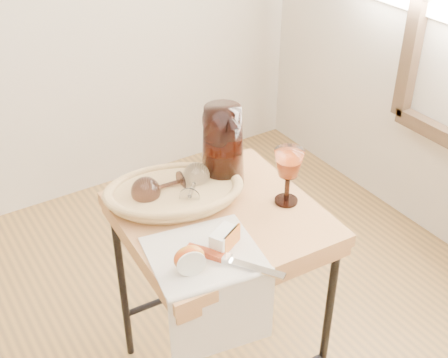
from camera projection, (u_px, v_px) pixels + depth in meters
side_table at (220, 300)px, 1.76m from camera, size 0.54×0.54×0.65m
tea_towel at (204, 254)px, 1.43m from camera, size 0.30×0.28×0.01m
bread_basket at (174, 194)px, 1.61m from camera, size 0.40×0.33×0.05m
goblet_lying_a at (161, 187)px, 1.59m from camera, size 0.14×0.09×0.08m
goblet_lying_b at (193, 185)px, 1.61m from camera, size 0.14×0.15×0.08m
pitcher at (223, 146)px, 1.65m from camera, size 0.20×0.27×0.28m
wine_goblet at (288, 177)px, 1.58m from camera, size 0.08×0.08×0.17m
apple_half at (189, 258)px, 1.37m from camera, size 0.08×0.06×0.07m
apple_wedge at (224, 239)px, 1.44m from camera, size 0.08×0.07×0.05m
table_knife at (231, 259)px, 1.40m from camera, size 0.16×0.22×0.02m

